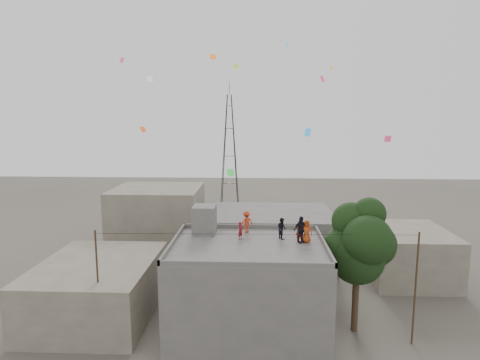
% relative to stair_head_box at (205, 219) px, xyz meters
% --- Properties ---
extents(ground, '(140.00, 140.00, 0.00)m').
position_rel_stair_head_box_xyz_m(ground, '(3.20, -2.60, -7.10)').
color(ground, '#47423A').
rests_on(ground, ground).
extents(main_building, '(10.00, 8.00, 6.10)m').
position_rel_stair_head_box_xyz_m(main_building, '(3.20, -2.60, -4.05)').
color(main_building, '#55524F').
rests_on(main_building, ground).
extents(parapet, '(10.00, 8.00, 0.30)m').
position_rel_stair_head_box_xyz_m(parapet, '(3.20, -2.60, -0.85)').
color(parapet, '#55524F').
rests_on(parapet, main_building).
extents(stair_head_box, '(1.60, 1.80, 2.00)m').
position_rel_stair_head_box_xyz_m(stair_head_box, '(0.00, 0.00, 0.00)').
color(stair_head_box, '#55524F').
rests_on(stair_head_box, main_building).
extents(neighbor_west, '(8.00, 10.00, 4.00)m').
position_rel_stair_head_box_xyz_m(neighbor_west, '(-7.80, -0.60, -5.10)').
color(neighbor_west, '#665D50').
rests_on(neighbor_west, ground).
extents(neighbor_north, '(12.00, 9.00, 5.00)m').
position_rel_stair_head_box_xyz_m(neighbor_north, '(5.20, 11.40, -4.60)').
color(neighbor_north, '#55524F').
rests_on(neighbor_north, ground).
extents(neighbor_northwest, '(9.00, 8.00, 7.00)m').
position_rel_stair_head_box_xyz_m(neighbor_northwest, '(-6.80, 13.40, -3.60)').
color(neighbor_northwest, '#665D50').
rests_on(neighbor_northwest, ground).
extents(neighbor_east, '(7.00, 8.00, 4.40)m').
position_rel_stair_head_box_xyz_m(neighbor_east, '(17.20, 7.40, -4.90)').
color(neighbor_east, '#665D50').
rests_on(neighbor_east, ground).
extents(tree, '(4.90, 4.60, 9.10)m').
position_rel_stair_head_box_xyz_m(tree, '(10.57, -2.00, -1.00)').
color(tree, black).
rests_on(tree, ground).
extents(utility_line, '(20.12, 0.62, 7.40)m').
position_rel_stair_head_box_xyz_m(utility_line, '(3.70, -3.85, -3.27)').
color(utility_line, black).
rests_on(utility_line, ground).
extents(transmission_tower, '(2.97, 2.97, 20.01)m').
position_rel_stair_head_box_xyz_m(transmission_tower, '(-0.80, 37.40, 1.97)').
color(transmission_tower, black).
rests_on(transmission_tower, ground).
extents(person_red_adult, '(0.57, 0.41, 1.46)m').
position_rel_stair_head_box_xyz_m(person_red_adult, '(6.60, -1.77, -0.27)').
color(person_red_adult, maroon).
rests_on(person_red_adult, main_building).
extents(person_orange_child, '(0.84, 0.65, 1.53)m').
position_rel_stair_head_box_xyz_m(person_orange_child, '(7.05, -1.93, -0.24)').
color(person_orange_child, '#B03F14').
rests_on(person_orange_child, main_building).
extents(person_dark_child, '(0.82, 0.88, 1.46)m').
position_rel_stair_head_box_xyz_m(person_dark_child, '(5.46, -1.13, -0.27)').
color(person_dark_child, black).
rests_on(person_dark_child, main_building).
extents(person_dark_adult, '(1.13, 0.91, 1.80)m').
position_rel_stair_head_box_xyz_m(person_dark_adult, '(6.65, -2.00, -0.10)').
color(person_dark_adult, black).
rests_on(person_dark_adult, main_building).
extents(person_orange_adult, '(1.17, 0.99, 1.57)m').
position_rel_stair_head_box_xyz_m(person_orange_adult, '(3.01, 0.25, -0.21)').
color(person_orange_adult, '#BA3315').
rests_on(person_orange_adult, main_building).
extents(person_red_child, '(0.48, 0.53, 1.22)m').
position_rel_stair_head_box_xyz_m(person_red_child, '(2.64, -1.41, -0.39)').
color(person_red_child, maroon).
rests_on(person_red_child, main_building).
extents(kites, '(20.06, 16.64, 11.35)m').
position_rel_stair_head_box_xyz_m(kites, '(3.48, 4.50, 8.50)').
color(kites, '#E64E18').
rests_on(kites, ground).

